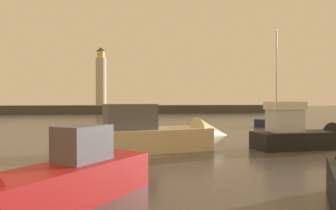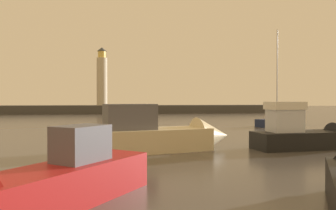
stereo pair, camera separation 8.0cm
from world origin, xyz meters
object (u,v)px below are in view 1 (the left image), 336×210
object	(u,v)px
sailboat_moored	(280,121)
mooring_buoy	(289,127)
motorboat_5	(163,136)
lighthouse	(101,78)
motorboat_3	(311,135)
motorboat_1	(50,185)

from	to	relation	value
sailboat_moored	mooring_buoy	distance (m)	5.55
sailboat_moored	mooring_buoy	bearing A→B (deg)	-110.24
motorboat_5	sailboat_moored	xyz separation A→B (m)	(14.75, 14.54, -0.33)
lighthouse	sailboat_moored	bearing A→B (deg)	-60.82
motorboat_3	motorboat_5	bearing A→B (deg)	176.16
sailboat_moored	motorboat_5	bearing A→B (deg)	-135.43
motorboat_1	mooring_buoy	xyz separation A→B (m)	(17.03, 18.41, -0.28)
lighthouse	sailboat_moored	xyz separation A→B (m)	(20.13, -36.04, -6.87)
motorboat_5	lighthouse	bearing A→B (deg)	96.06
motorboat_1	sailboat_moored	distance (m)	30.28
mooring_buoy	motorboat_3	bearing A→B (deg)	-113.94
motorboat_3	motorboat_5	size ratio (longest dim) A/B	0.74
lighthouse	sailboat_moored	world-z (taller)	lighthouse
motorboat_5	mooring_buoy	world-z (taller)	motorboat_5
lighthouse	motorboat_3	world-z (taller)	lighthouse
lighthouse	mooring_buoy	xyz separation A→B (m)	(18.21, -41.25, -6.98)
motorboat_5	sailboat_moored	distance (m)	20.71
lighthouse	motorboat_3	bearing A→B (deg)	-74.89
lighthouse	sailboat_moored	size ratio (longest dim) A/B	1.18
motorboat_3	sailboat_moored	world-z (taller)	sailboat_moored
motorboat_1	sailboat_moored	world-z (taller)	sailboat_moored
motorboat_1	motorboat_5	distance (m)	10.00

